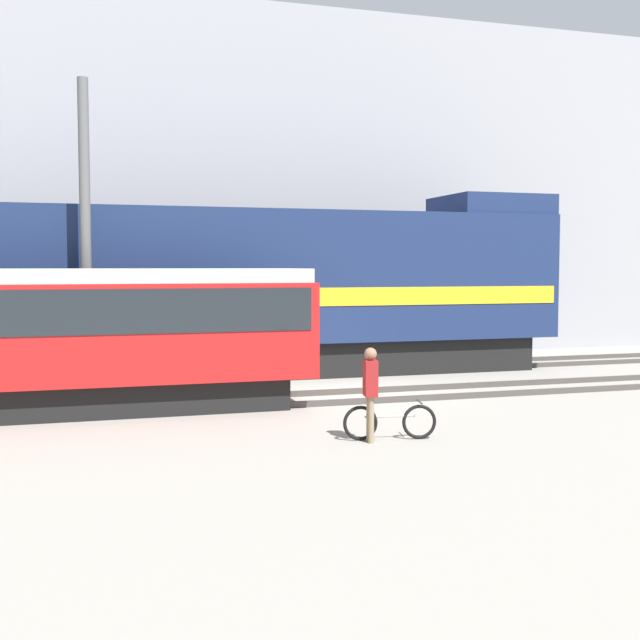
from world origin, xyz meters
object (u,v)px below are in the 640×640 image
Objects in this scene: person at (370,385)px; streetcar at (82,331)px; bicycle at (390,422)px; freight_locomotive at (257,290)px; utility_pole_center at (86,239)px.

streetcar is at bearing 137.41° from person.
bicycle is 0.81m from person.
streetcar is 5.78× the size of person.
freight_locomotive reaches higher than bicycle.
bicycle is (0.43, -9.00, -2.13)m from freight_locomotive.
freight_locomotive is 10.71× the size of bicycle.
person is (-0.40, -0.07, 0.70)m from bicycle.
freight_locomotive is at bearing 90.18° from person.
person is (4.81, -4.42, -0.73)m from streetcar.
bicycle is at bearing -87.25° from freight_locomotive.
person is (0.03, -9.08, -1.43)m from freight_locomotive.
streetcar is 6.94m from bicycle.
streetcar is at bearing -135.76° from freight_locomotive.
person reaches higher than bicycle.
bicycle is 0.22× the size of utility_pole_center.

